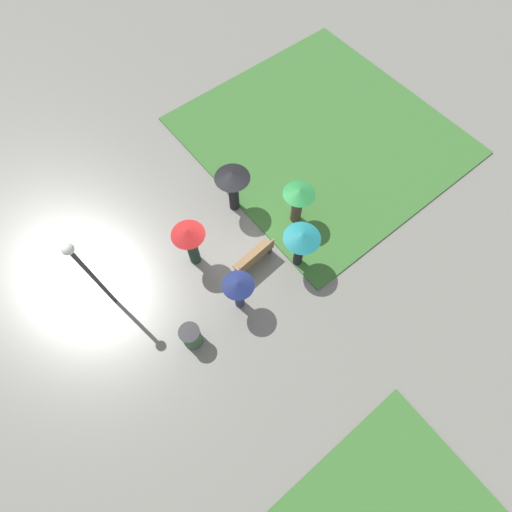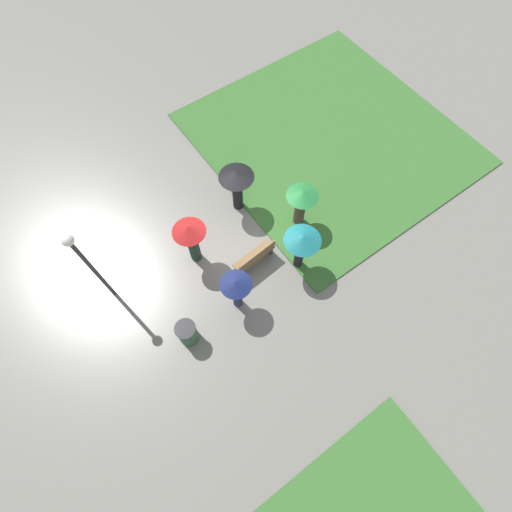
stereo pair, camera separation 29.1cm
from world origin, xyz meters
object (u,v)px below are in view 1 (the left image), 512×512
Objects in this scene: crowd_person_red at (190,239)px; crowd_person_navy at (238,289)px; trash_bin at (191,336)px; park_bench at (255,257)px; lamp_post at (86,269)px; crowd_person_teal at (301,241)px; crowd_person_green at (298,199)px; crowd_person_black at (233,182)px.

crowd_person_navy is (-0.22, 2.20, -0.13)m from crowd_person_red.
park_bench is at bearing -164.06° from trash_bin.
lamp_post is at bearing -64.91° from trash_bin.
crowd_person_red reaches higher than park_bench.
crowd_person_red reaches higher than trash_bin.
crowd_person_teal is (-2.65, 2.23, 0.07)m from crowd_person_red.
trash_bin reaches higher than park_bench.
crowd_person_teal is (-5.55, 2.64, -1.00)m from lamp_post.
crowd_person_green is (-3.49, -1.31, -0.04)m from crowd_person_navy.
lamp_post reaches higher than crowd_person_black.
lamp_post reaches higher than park_bench.
park_bench is 0.79× the size of crowd_person_teal.
crowd_person_navy is 2.44m from crowd_person_teal.
park_bench is 0.86× the size of crowd_person_navy.
crowd_person_black is at bearing -115.66° from park_bench.
crowd_person_red reaches higher than crowd_person_navy.
trash_bin is at bearing 131.50° from crowd_person_navy.
trash_bin is at bearing -134.34° from crowd_person_green.
trash_bin is at bearing -92.02° from crowd_person_black.
crowd_person_teal reaches higher than crowd_person_green.
crowd_person_green is at bearing 112.59° from crowd_person_teal.
park_bench is 1.57× the size of trash_bin.
crowd_person_green is at bearing 168.84° from lamp_post.
crowd_person_red is 1.04× the size of crowd_person_teal.
crowd_person_red reaches higher than crowd_person_black.
lamp_post is 1.98× the size of crowd_person_teal.
crowd_person_teal is at bearing -34.83° from crowd_person_black.
crowd_person_green is at bearing 87.91° from crowd_person_red.
crowd_person_red reaches higher than crowd_person_teal.
crowd_person_red is 1.03× the size of crowd_person_black.
crowd_person_navy reaches higher than park_bench.
crowd_person_black is at bearing -141.73° from trash_bin.
lamp_post is at bearing 89.70° from crowd_person_navy.
crowd_person_navy is (2.13, 3.09, -0.15)m from crowd_person_black.
crowd_person_red is at bearing -162.21° from crowd_person_green.
crowd_person_navy is at bearing -119.29° from crowd_person_teal.
crowd_person_red is 2.22m from crowd_person_navy.
trash_bin is at bearing -24.68° from crowd_person_red.
park_bench is at bearing -60.98° from crowd_person_black.
lamp_post is at bearing -159.81° from crowd_person_green.
trash_bin is 0.50× the size of crowd_person_teal.
park_bench is 0.85× the size of crowd_person_green.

